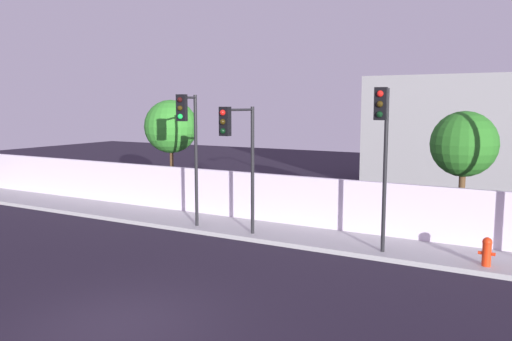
# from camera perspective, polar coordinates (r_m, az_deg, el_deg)

# --- Properties ---
(ground_plane) EXTENTS (80.00, 80.00, 0.00)m
(ground_plane) POSITION_cam_1_polar(r_m,az_deg,el_deg) (11.51, -15.00, -16.18)
(ground_plane) COLOR #231C2B
(sidewalk) EXTENTS (36.00, 2.40, 0.15)m
(sidewalk) POSITION_cam_1_polar(r_m,az_deg,el_deg) (17.93, 3.75, -7.13)
(sidewalk) COLOR #AAAAAA
(sidewalk) RESTS_ON ground
(perimeter_wall) EXTENTS (36.00, 0.18, 1.80)m
(perimeter_wall) POSITION_cam_1_polar(r_m,az_deg,el_deg) (18.86, 5.48, -3.39)
(perimeter_wall) COLOR silver
(perimeter_wall) RESTS_ON sidewalk
(traffic_light_left) EXTENTS (0.35, 1.80, 4.32)m
(traffic_light_left) POSITION_cam_1_polar(r_m,az_deg,el_deg) (16.63, -2.04, 3.14)
(traffic_light_left) COLOR black
(traffic_light_left) RESTS_ON sidewalk
(traffic_light_center) EXTENTS (0.38, 1.22, 4.72)m
(traffic_light_center) POSITION_cam_1_polar(r_m,az_deg,el_deg) (18.14, -7.46, 4.23)
(traffic_light_center) COLOR black
(traffic_light_center) RESTS_ON sidewalk
(traffic_light_right) EXTENTS (0.35, 1.12, 4.86)m
(traffic_light_right) POSITION_cam_1_polar(r_m,az_deg,el_deg) (15.14, 13.80, 3.80)
(traffic_light_right) COLOR black
(traffic_light_right) RESTS_ON sidewalk
(fire_hydrant) EXTENTS (0.44, 0.26, 0.80)m
(fire_hydrant) POSITION_cam_1_polar(r_m,az_deg,el_deg) (15.59, 24.10, -8.06)
(fire_hydrant) COLOR red
(fire_hydrant) RESTS_ON sidewalk
(roadside_tree_leftmost) EXTENTS (2.40, 2.40, 4.75)m
(roadside_tree_leftmost) POSITION_cam_1_polar(r_m,az_deg,el_deg) (23.79, -9.36, 4.78)
(roadside_tree_leftmost) COLOR brown
(roadside_tree_leftmost) RESTS_ON ground
(roadside_tree_midleft) EXTENTS (2.22, 2.22, 4.33)m
(roadside_tree_midleft) POSITION_cam_1_polar(r_m,az_deg,el_deg) (18.75, 21.95, 2.67)
(roadside_tree_midleft) COLOR brown
(roadside_tree_midleft) RESTS_ON ground
(low_building_distant) EXTENTS (12.41, 6.00, 6.09)m
(low_building_distant) POSITION_cam_1_polar(r_m,az_deg,el_deg) (31.12, 24.14, 3.91)
(low_building_distant) COLOR #969696
(low_building_distant) RESTS_ON ground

